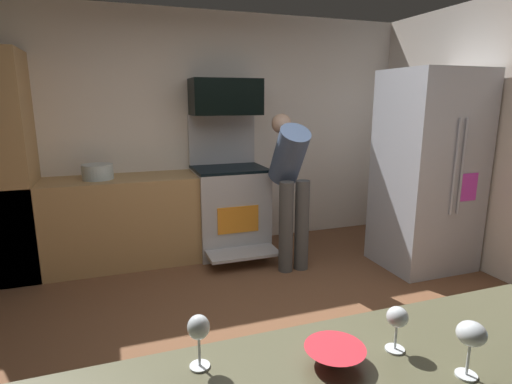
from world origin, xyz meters
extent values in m
cube|color=brown|center=(0.00, 0.00, -0.01)|extent=(5.20, 4.80, 0.02)
cube|color=silver|center=(0.00, 2.34, 1.30)|extent=(5.20, 0.12, 2.60)
cube|color=tan|center=(-0.90, 1.98, 0.45)|extent=(2.40, 0.60, 0.90)
cube|color=#B3B2B7|center=(0.28, 1.96, 0.46)|extent=(0.76, 0.64, 0.92)
cube|color=black|center=(0.28, 1.96, 0.94)|extent=(0.76, 0.64, 0.03)
cube|color=#B3B2B7|center=(0.28, 2.25, 1.23)|extent=(0.76, 0.06, 0.55)
cube|color=orange|center=(0.28, 1.63, 0.45)|extent=(0.44, 0.01, 0.28)
cube|color=#B3B2B7|center=(0.28, 1.48, 0.14)|extent=(0.72, 0.33, 0.03)
cube|color=black|center=(0.28, 2.06, 1.69)|extent=(0.74, 0.38, 0.38)
cube|color=#B5BBC8|center=(2.03, 0.94, 0.97)|extent=(0.84, 0.73, 1.95)
cylinder|color=#B5BBC8|center=(1.99, 0.56, 1.07)|extent=(0.02, 0.02, 0.88)
cylinder|color=#B5BBC8|center=(2.07, 0.56, 1.07)|extent=(0.02, 0.02, 0.88)
cube|color=#E541D6|center=(2.18, 0.57, 0.88)|extent=(0.20, 0.01, 0.26)
cylinder|color=#484848|center=(0.64, 1.23, 0.45)|extent=(0.14, 0.14, 0.90)
cylinder|color=#484848|center=(0.81, 1.23, 0.45)|extent=(0.14, 0.14, 0.90)
cylinder|color=#425475|center=(0.73, 1.38, 1.14)|extent=(0.30, 0.55, 0.63)
sphere|color=tan|center=(0.73, 1.58, 1.43)|extent=(0.20, 0.20, 0.20)
cone|color=red|center=(-0.32, -1.32, 0.93)|extent=(0.18, 0.18, 0.05)
cylinder|color=silver|center=(-0.11, -1.33, 0.90)|extent=(0.06, 0.06, 0.01)
cylinder|color=silver|center=(-0.11, -1.33, 0.94)|extent=(0.01, 0.01, 0.08)
ellipsoid|color=silver|center=(-0.11, -1.33, 1.01)|extent=(0.07, 0.07, 0.06)
cylinder|color=silver|center=(-0.70, -1.21, 0.90)|extent=(0.06, 0.06, 0.01)
cylinder|color=silver|center=(-0.70, -1.21, 0.95)|extent=(0.01, 0.01, 0.09)
ellipsoid|color=silver|center=(-0.70, -1.21, 1.03)|extent=(0.07, 0.07, 0.07)
cylinder|color=silver|center=(0.01, -1.50, 0.90)|extent=(0.06, 0.06, 0.01)
cylinder|color=silver|center=(0.01, -1.50, 0.95)|extent=(0.01, 0.01, 0.09)
ellipsoid|color=silver|center=(0.01, -1.50, 1.03)|extent=(0.08, 0.08, 0.07)
cylinder|color=#B3C2C5|center=(-1.05, 1.98, 0.97)|extent=(0.29, 0.29, 0.15)
camera|label=1|loc=(-0.89, -2.25, 1.66)|focal=28.58mm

